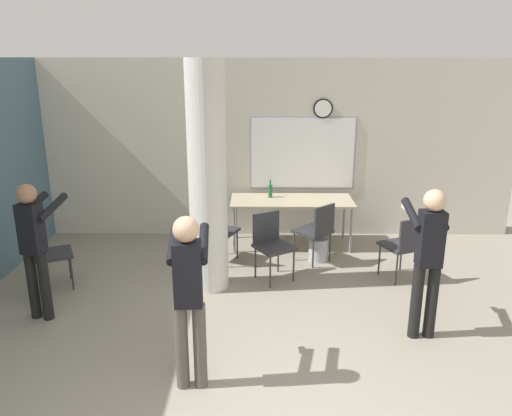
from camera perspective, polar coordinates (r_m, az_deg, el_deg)
name	(u,v)px	position (r m, az deg, el deg)	size (l,w,h in m)	color
wall_back	(264,149)	(7.96, 0.90, 6.71)	(8.00, 0.15, 2.80)	beige
support_pillar	(208,179)	(6.01, -5.56, 3.29)	(0.46, 0.46, 2.80)	silver
folding_table	(292,202)	(7.59, 4.10, 0.64)	(1.85, 0.76, 0.73)	tan
bottle_on_table	(270,191)	(7.67, 1.64, 2.00)	(0.06, 0.06, 0.28)	#1E6B2D
waste_bin	(318,249)	(7.23, 7.14, -4.67)	(0.28, 0.28, 0.33)	#B2B2B7
chair_table_front	(272,241)	(6.49, 1.79, -3.82)	(0.61, 0.61, 0.87)	#2D2D33
chair_mid_room	(404,243)	(6.70, 16.61, -3.86)	(0.58, 0.58, 0.87)	#2D2D33
chair_table_left	(217,229)	(6.98, -4.43, -2.37)	(0.58, 0.58, 0.87)	#2D2D33
chair_by_left_wall	(47,250)	(6.72, -22.81, -4.48)	(0.58, 0.58, 0.87)	#2D2D33
chair_table_right	(317,228)	(7.02, 6.94, -2.33)	(0.62, 0.62, 0.87)	#2D2D33
person_playing_side	(428,252)	(5.29, 19.08, -4.78)	(0.36, 0.62, 1.59)	black
person_watching_back	(34,241)	(5.87, -24.00, -3.45)	(0.44, 0.61, 1.55)	black
person_playing_front	(189,289)	(4.29, -7.72, -9.17)	(0.37, 0.62, 1.58)	#514C47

